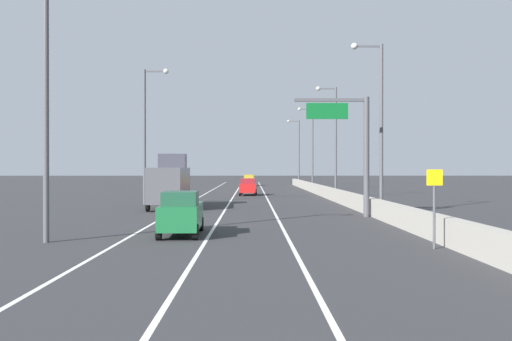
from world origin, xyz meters
TOP-DOWN VIEW (x-y plane):
  - ground_plane at (0.00, 64.00)m, footprint 320.00×320.00m
  - lane_stripe_left at (-5.50, 55.00)m, footprint 0.16×130.00m
  - lane_stripe_center at (-2.00, 55.00)m, footprint 0.16×130.00m
  - lane_stripe_right at (1.50, 55.00)m, footprint 0.16×130.00m
  - jersey_barrier_right at (7.71, 40.00)m, footprint 0.60×120.00m
  - overhead_sign_gantry at (6.36, 30.79)m, footprint 4.68×0.36m
  - speed_advisory_sign at (6.81, 16.42)m, footprint 0.60×0.11m
  - lamp_post_right_second at (8.31, 33.07)m, footprint 2.14×0.44m
  - lamp_post_right_third at (8.29, 53.65)m, footprint 2.14×0.44m
  - lamp_post_right_fourth at (8.10, 74.23)m, footprint 2.14×0.44m
  - lamp_post_right_fifth at (7.93, 94.81)m, footprint 2.14×0.44m
  - lamp_post_left_near at (-8.28, 18.49)m, footprint 2.14×0.44m
  - lamp_post_left_mid at (-8.78, 43.18)m, footprint 2.14×0.44m
  - car_red_0 at (-0.43, 59.55)m, footprint 2.01×4.68m
  - car_yellow_1 at (-0.45, 94.23)m, footprint 2.08×4.61m
  - car_green_2 at (-3.27, 20.96)m, footprint 1.88×4.64m
  - box_truck at (-6.33, 39.27)m, footprint 2.71×9.13m

SIDE VIEW (x-z plane):
  - ground_plane at x=0.00m, z-range 0.00..0.00m
  - lane_stripe_left at x=-5.50m, z-range 0.00..0.00m
  - lane_stripe_center at x=-2.00m, z-range 0.00..0.00m
  - lane_stripe_right at x=1.50m, z-range 0.00..0.00m
  - jersey_barrier_right at x=7.71m, z-range 0.00..1.10m
  - car_red_0 at x=-0.43m, z-range 0.00..1.89m
  - car_yellow_1 at x=-0.45m, z-range 0.00..1.91m
  - car_green_2 at x=-3.27m, z-range 0.00..2.01m
  - speed_advisory_sign at x=6.81m, z-range 0.26..3.26m
  - box_truck at x=-6.33m, z-range -0.18..4.00m
  - overhead_sign_gantry at x=6.36m, z-range 0.98..8.48m
  - lamp_post_right_second at x=8.31m, z-range 0.77..12.12m
  - lamp_post_right_third at x=8.29m, z-range 0.77..12.12m
  - lamp_post_right_fourth at x=8.10m, z-range 0.77..12.12m
  - lamp_post_right_fifth at x=7.93m, z-range 0.77..12.12m
  - lamp_post_left_near at x=-8.28m, z-range 0.77..12.12m
  - lamp_post_left_mid at x=-8.78m, z-range 0.77..12.12m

